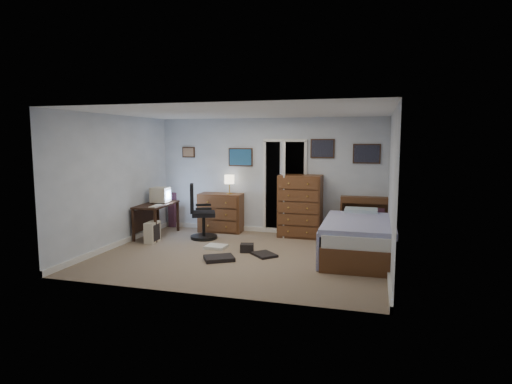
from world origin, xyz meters
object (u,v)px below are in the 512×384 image
computer_desk (153,211)px  low_dresser (221,212)px  office_chair (200,218)px  tall_dresser (300,206)px  bed (358,238)px

computer_desk → low_dresser: bearing=29.8°
office_chair → tall_dresser: 2.09m
computer_desk → office_chair: 1.09m
low_dresser → bed: bearing=-26.7°
computer_desk → tall_dresser: bearing=11.3°
low_dresser → tall_dresser: (1.78, -0.02, 0.23)m
computer_desk → tall_dresser: 3.12m
tall_dresser → office_chair: bearing=-158.0°
low_dresser → bed: low_dresser is taller
computer_desk → low_dresser: size_ratio=1.28×
tall_dresser → bed: 1.82m
low_dresser → bed: 3.30m
tall_dresser → low_dresser: bearing=179.5°
computer_desk → office_chair: size_ratio=1.08×
office_chair → bed: (3.18, -0.52, -0.10)m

